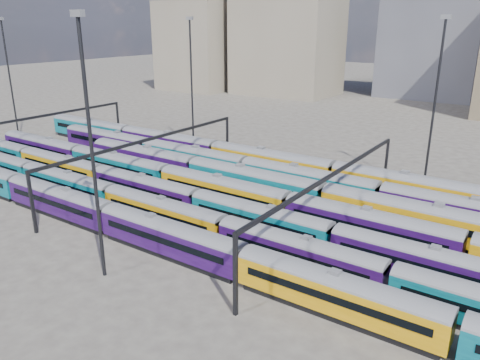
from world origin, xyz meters
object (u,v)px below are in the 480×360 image
Objects in this scene: rake_2 at (259,216)px; rake_1 at (224,228)px; mast_2 at (91,142)px; rake_0 at (170,235)px.

rake_1 is at bearing -106.90° from rake_2.
rake_2 is 5.23× the size of mast_2.
mast_2 reaches higher than rake_2.
rake_0 is at bearing -126.53° from rake_1.
rake_0 reaches higher than rake_2.
rake_0 is 5.34× the size of mast_2.
rake_0 is at bearing 69.19° from mast_2.
rake_2 is at bearing 65.12° from mast_2.
rake_0 reaches higher than rake_1.
rake_0 is 11.28m from rake_2.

